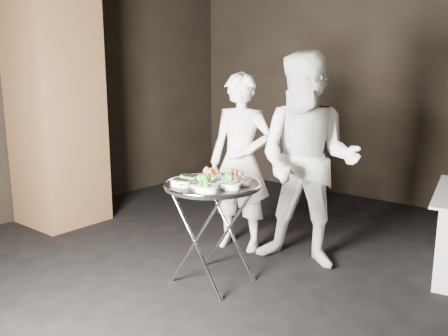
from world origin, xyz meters
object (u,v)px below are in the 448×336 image
Objects in this scene: tray_stand at (213,229)px; waiter_right at (308,161)px; serving_tray at (212,185)px; waiter_left at (241,162)px.

waiter_right is (0.41, 0.81, 0.49)m from tray_stand.
serving_tray is at bearing 0.00° from tray_stand.
waiter_right is (0.41, 0.81, 0.12)m from serving_tray.
serving_tray is at bearing -83.78° from waiter_left.
tray_stand is 0.48× the size of waiter_left.
tray_stand is 0.43× the size of waiter_right.
waiter_right reaches higher than tray_stand.
serving_tray is (0.00, 0.00, 0.37)m from tray_stand.
tray_stand is 1.05× the size of serving_tray.
tray_stand is at bearing -130.82° from waiter_right.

